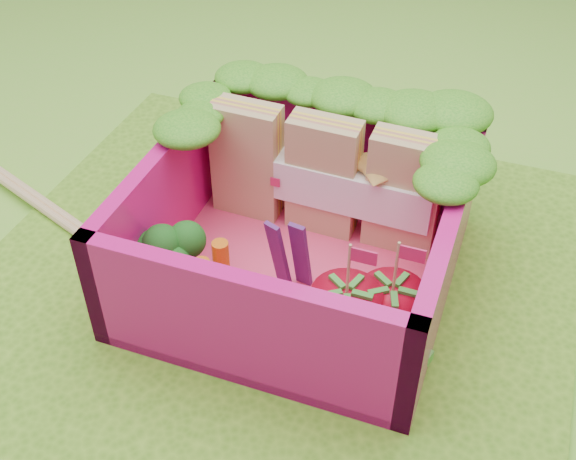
% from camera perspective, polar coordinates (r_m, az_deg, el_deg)
% --- Properties ---
extents(ground, '(14.00, 14.00, 0.00)m').
position_cam_1_polar(ground, '(3.23, -1.35, -4.43)').
color(ground, '#80D03A').
rests_on(ground, ground).
extents(placemat, '(2.60, 2.60, 0.03)m').
position_cam_1_polar(placemat, '(3.22, -1.35, -4.24)').
color(placemat, '#579421').
rests_on(placemat, ground).
extents(bento_floor, '(1.30, 1.30, 0.05)m').
position_cam_1_polar(bento_floor, '(3.22, 0.87, -3.26)').
color(bento_floor, '#F23D6D').
rests_on(bento_floor, placemat).
extents(bento_box, '(1.30, 1.30, 0.55)m').
position_cam_1_polar(bento_box, '(3.05, 0.92, 0.14)').
color(bento_box, '#DA127B').
rests_on(bento_box, placemat).
extents(lettuce_ruffle, '(1.43, 0.76, 0.11)m').
position_cam_1_polar(lettuce_ruffle, '(3.21, 3.69, 9.56)').
color(lettuce_ruffle, '#1D7C16').
rests_on(lettuce_ruffle, bento_box).
extents(sandwich_stack, '(1.06, 0.20, 0.57)m').
position_cam_1_polar(sandwich_stack, '(3.26, 2.90, 4.22)').
color(sandwich_stack, tan).
rests_on(sandwich_stack, bento_floor).
extents(broccoli, '(0.34, 0.34, 0.27)m').
position_cam_1_polar(broccoli, '(3.04, -9.68, -1.63)').
color(broccoli, '#5B9648').
rests_on(broccoli, bento_floor).
extents(carrot_sticks, '(0.11, 0.16, 0.27)m').
position_cam_1_polar(carrot_sticks, '(3.00, -5.92, -3.50)').
color(carrot_sticks, orange).
rests_on(carrot_sticks, bento_floor).
extents(purple_wedges, '(0.16, 0.07, 0.38)m').
position_cam_1_polar(purple_wedges, '(2.98, 0.13, -2.00)').
color(purple_wedges, '#531A5E').
rests_on(purple_wedges, bento_floor).
extents(strawberry_left, '(0.27, 0.27, 0.51)m').
position_cam_1_polar(strawberry_left, '(2.81, 4.53, -6.86)').
color(strawberry_left, red).
rests_on(strawberry_left, bento_floor).
extents(strawberry_right, '(0.26, 0.26, 0.50)m').
position_cam_1_polar(strawberry_right, '(2.85, 8.06, -6.50)').
color(strawberry_right, red).
rests_on(strawberry_right, bento_floor).
extents(snap_peas, '(0.60, 0.30, 0.05)m').
position_cam_1_polar(snap_peas, '(2.89, 5.17, -8.59)').
color(snap_peas, '#58B438').
rests_on(snap_peas, bento_floor).
extents(chopsticks, '(2.26, 0.90, 0.04)m').
position_cam_1_polar(chopsticks, '(3.56, -15.93, -0.18)').
color(chopsticks, tan).
rests_on(chopsticks, placemat).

